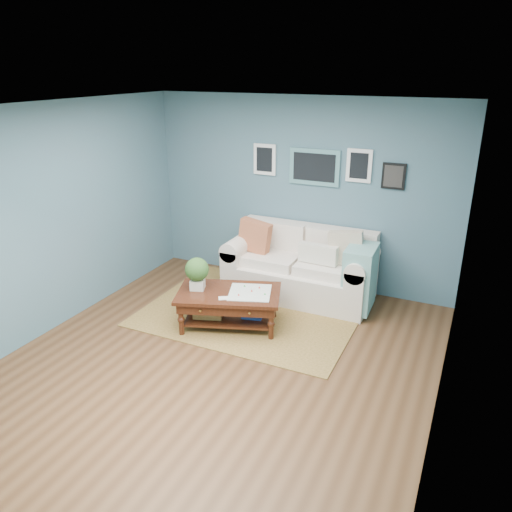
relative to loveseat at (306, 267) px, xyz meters
The scene contains 4 objects.
room_shell 2.20m from the loveseat, 98.14° to the right, with size 5.00×5.02×2.70m.
area_rug 0.97m from the loveseat, 123.14° to the right, with size 2.74×2.19×0.01m, color brown.
loveseat is the anchor object (origin of this frame).
coffee_table 1.40m from the loveseat, 117.19° to the right, with size 1.42×1.11×0.88m.
Camera 1 is at (2.35, -4.09, 3.08)m, focal length 35.00 mm.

